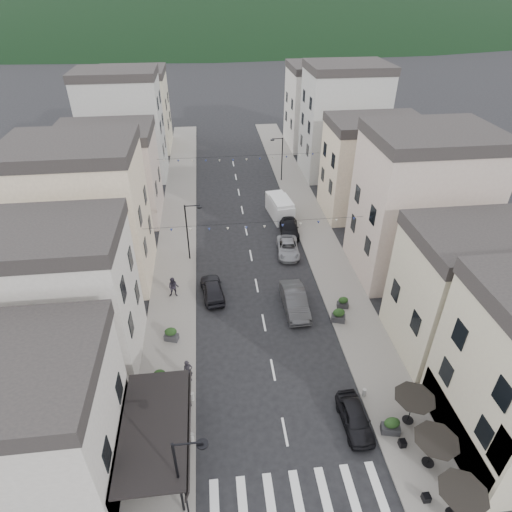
% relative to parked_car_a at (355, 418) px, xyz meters
% --- Properties ---
extents(sidewalk_left, '(4.00, 76.00, 0.12)m').
position_rel_parked_car_a_xyz_m(sidewalk_left, '(-11.91, 26.00, -0.62)').
color(sidewalk_left, slate).
rests_on(sidewalk_left, ground).
extents(sidewalk_right, '(4.00, 76.00, 0.12)m').
position_rel_parked_car_a_xyz_m(sidewalk_right, '(3.09, 26.00, -0.62)').
color(sidewalk_right, slate).
rests_on(sidewalk_right, ground).
extents(hill_backdrop, '(640.00, 360.00, 70.00)m').
position_rel_parked_car_a_xyz_m(hill_backdrop, '(-4.41, 294.00, -0.68)').
color(hill_backdrop, black).
rests_on(hill_backdrop, ground).
extents(boutique_awning, '(3.77, 7.50, 3.28)m').
position_rel_parked_car_a_xyz_m(boutique_awning, '(-11.65, -1.00, 2.43)').
color(boutique_awning, black).
rests_on(boutique_awning, ground).
extents(buildings_row_left, '(10.20, 54.16, 14.00)m').
position_rel_parked_car_a_xyz_m(buildings_row_left, '(-18.91, 31.75, 5.44)').
color(buildings_row_left, '#B7B1A8').
rests_on(buildings_row_left, ground).
extents(buildings_row_right, '(10.20, 54.16, 14.50)m').
position_rel_parked_car_a_xyz_m(buildings_row_right, '(10.09, 30.59, 5.64)').
color(buildings_row_right, '#BAAD94').
rests_on(buildings_row_right, ground).
extents(cafe_terrace, '(2.50, 8.10, 2.53)m').
position_rel_parked_car_a_xyz_m(cafe_terrace, '(3.29, -3.20, 1.68)').
color(cafe_terrace, black).
rests_on(cafe_terrace, ground).
extents(streetlamp_left_near, '(1.70, 0.56, 6.00)m').
position_rel_parked_car_a_xyz_m(streetlamp_left_near, '(-10.23, -4.00, 3.02)').
color(streetlamp_left_near, black).
rests_on(streetlamp_left_near, ground).
extents(streetlamp_left_far, '(1.70, 0.56, 6.00)m').
position_rel_parked_car_a_xyz_m(streetlamp_left_far, '(-10.23, 20.00, 3.02)').
color(streetlamp_left_far, black).
rests_on(streetlamp_left_far, ground).
extents(streetlamp_right_far, '(1.70, 0.56, 6.00)m').
position_rel_parked_car_a_xyz_m(streetlamp_right_far, '(1.41, 38.00, 3.02)').
color(streetlamp_right_far, black).
rests_on(streetlamp_right_far, ground).
extents(bollards, '(11.66, 10.26, 0.60)m').
position_rel_parked_car_a_xyz_m(bollards, '(-4.41, -0.50, -0.26)').
color(bollards, gray).
rests_on(bollards, ground).
extents(bunting_near, '(19.00, 0.28, 0.62)m').
position_rel_parked_car_a_xyz_m(bunting_near, '(-4.41, 16.00, 4.97)').
color(bunting_near, black).
rests_on(bunting_near, ground).
extents(bunting_far, '(19.00, 0.28, 0.62)m').
position_rel_parked_car_a_xyz_m(bunting_far, '(-4.41, 32.00, 4.97)').
color(bunting_far, black).
rests_on(bunting_far, ground).
extents(parked_car_a, '(1.70, 4.03, 1.36)m').
position_rel_parked_car_a_xyz_m(parked_car_a, '(0.00, 0.00, 0.00)').
color(parked_car_a, black).
rests_on(parked_car_a, ground).
extents(parked_car_b, '(1.87, 5.19, 1.70)m').
position_rel_parked_car_a_xyz_m(parked_car_b, '(-1.61, 11.44, 0.17)').
color(parked_car_b, '#363638').
rests_on(parked_car_b, ground).
extents(parked_car_c, '(2.54, 4.79, 1.28)m').
position_rel_parked_car_a_xyz_m(parked_car_c, '(-0.65, 19.98, -0.04)').
color(parked_car_c, gray).
rests_on(parked_car_c, ground).
extents(parked_car_d, '(2.45, 5.05, 1.41)m').
position_rel_parked_car_a_xyz_m(parked_car_d, '(0.19, 24.02, 0.03)').
color(parked_car_d, black).
rests_on(parked_car_d, ground).
extents(parked_car_e, '(2.29, 4.60, 1.51)m').
position_rel_parked_car_a_xyz_m(parked_car_e, '(-8.43, 13.98, 0.07)').
color(parked_car_e, black).
rests_on(parked_car_e, ground).
extents(delivery_van, '(2.71, 5.38, 2.47)m').
position_rel_parked_car_a_xyz_m(delivery_van, '(-0.19, 27.85, 0.53)').
color(delivery_van, silver).
rests_on(delivery_van, ground).
extents(pedestrian_a, '(0.75, 0.59, 1.82)m').
position_rel_parked_car_a_xyz_m(pedestrian_a, '(-10.36, 4.66, 0.35)').
color(pedestrian_a, black).
rests_on(pedestrian_a, sidewalk_left).
extents(pedestrian_b, '(1.01, 0.83, 1.93)m').
position_rel_parked_car_a_xyz_m(pedestrian_b, '(-11.76, 14.18, 0.40)').
color(pedestrian_b, '#231F29').
rests_on(pedestrian_b, sidewalk_left).
extents(planter_la, '(1.03, 0.77, 1.03)m').
position_rel_parked_car_a_xyz_m(planter_la, '(-12.32, 4.84, -0.06)').
color(planter_la, '#2B2A2D').
rests_on(planter_la, sidewalk_left).
extents(planter_lb, '(1.18, 0.88, 1.18)m').
position_rel_parked_car_a_xyz_m(planter_lb, '(-11.75, 8.78, 0.01)').
color(planter_lb, '#313134').
rests_on(planter_lb, sidewalk_left).
extents(planter_ra, '(1.23, 0.84, 1.26)m').
position_rel_parked_car_a_xyz_m(planter_ra, '(2.01, -0.84, 0.05)').
color(planter_ra, '#2A2A2C').
rests_on(planter_ra, sidewalk_right).
extents(planter_rb, '(1.25, 0.92, 1.25)m').
position_rel_parked_car_a_xyz_m(planter_rb, '(1.59, 9.38, 0.04)').
color(planter_rb, '#2B2A2D').
rests_on(planter_rb, sidewalk_right).
extents(planter_rc, '(1.03, 0.69, 1.06)m').
position_rel_parked_car_a_xyz_m(planter_rc, '(2.45, 11.02, -0.05)').
color(planter_rc, '#2A2A2C').
rests_on(planter_rc, sidewalk_right).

